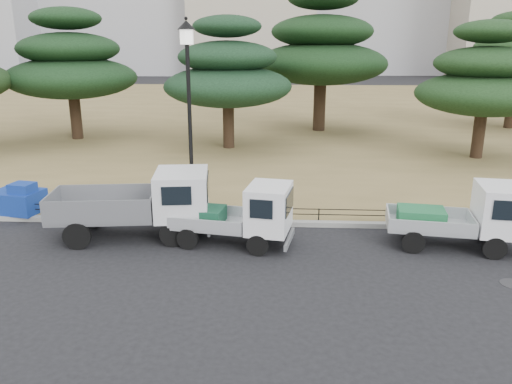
# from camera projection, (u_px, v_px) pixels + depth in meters

# --- Properties ---
(ground) EXTENTS (220.00, 220.00, 0.00)m
(ground) POSITION_uv_depth(u_px,v_px,m) (252.00, 258.00, 13.73)
(ground) COLOR black
(lawn) EXTENTS (120.00, 56.00, 0.15)m
(lawn) POSITION_uv_depth(u_px,v_px,m) (275.00, 111.00, 42.99)
(lawn) COLOR olive
(lawn) RESTS_ON ground
(curb) EXTENTS (120.00, 0.25, 0.16)m
(curb) POSITION_uv_depth(u_px,v_px,m) (257.00, 223.00, 16.20)
(curb) COLOR gray
(curb) RESTS_ON ground
(truck_large) EXTENTS (4.83, 2.37, 2.02)m
(truck_large) POSITION_uv_depth(u_px,v_px,m) (141.00, 201.00, 14.94)
(truck_large) COLOR black
(truck_large) RESTS_ON ground
(truck_kei_front) EXTENTS (3.68, 2.02, 1.84)m
(truck_kei_front) POSITION_uv_depth(u_px,v_px,m) (240.00, 215.00, 14.41)
(truck_kei_front) COLOR black
(truck_kei_front) RESTS_ON ground
(truck_kei_rear) EXTENTS (3.80, 2.01, 1.90)m
(truck_kei_rear) POSITION_uv_depth(u_px,v_px,m) (464.00, 216.00, 14.20)
(truck_kei_rear) COLOR black
(truck_kei_rear) RESTS_ON ground
(street_lamp) EXTENTS (0.55, 0.55, 6.18)m
(street_lamp) POSITION_uv_depth(u_px,v_px,m) (189.00, 89.00, 15.39)
(street_lamp) COLOR black
(street_lamp) RESTS_ON lawn
(pipe_fence) EXTENTS (38.00, 0.04, 0.40)m
(pipe_fence) POSITION_uv_depth(u_px,v_px,m) (257.00, 211.00, 16.24)
(pipe_fence) COLOR black
(pipe_fence) RESTS_ON lawn
(tarp_pile) EXTENTS (1.77, 1.43, 1.05)m
(tarp_pile) POSITION_uv_depth(u_px,v_px,m) (18.00, 200.00, 16.92)
(tarp_pile) COLOR #133498
(tarp_pile) RESTS_ON lawn
(pine_west_near) EXTENTS (7.53, 7.53, 7.53)m
(pine_west_near) POSITION_uv_depth(u_px,v_px,m) (71.00, 65.00, 29.01)
(pine_west_near) COLOR black
(pine_west_near) RESTS_ON lawn
(pine_center_left) EXTENTS (6.84, 6.84, 6.96)m
(pine_center_left) POSITION_uv_depth(u_px,v_px,m) (228.00, 73.00, 26.46)
(pine_center_left) COLOR black
(pine_center_left) RESTS_ON lawn
(pine_center_right) EXTENTS (8.42, 8.42, 8.93)m
(pine_center_right) POSITION_uv_depth(u_px,v_px,m) (321.00, 49.00, 31.67)
(pine_center_right) COLOR black
(pine_center_right) RESTS_ON lawn
(pine_east_near) EXTENTS (6.56, 6.56, 6.62)m
(pine_east_near) POSITION_uv_depth(u_px,v_px,m) (486.00, 80.00, 24.09)
(pine_east_near) COLOR black
(pine_east_near) RESTS_ON lawn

